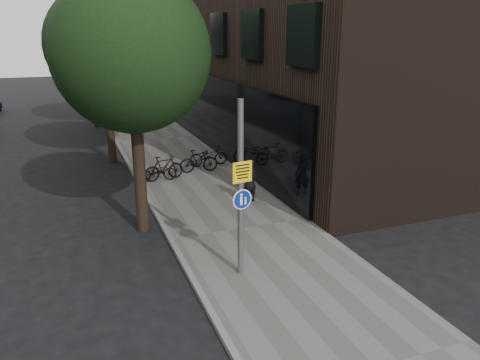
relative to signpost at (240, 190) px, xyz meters
name	(u,v)px	position (x,y,z in m)	size (l,w,h in m)	color
ground	(283,286)	(0.81, -0.77, -2.31)	(120.00, 120.00, 0.00)	black
sidewalk	(188,171)	(1.06, 9.23, -2.25)	(4.50, 60.00, 0.12)	#625F5A
curb_edge	(136,177)	(-1.19, 9.23, -2.24)	(0.15, 60.00, 0.13)	slate
street_tree_near	(134,60)	(-1.72, 3.87, 2.80)	(4.40, 4.40, 7.50)	black
street_tree_mid	(105,49)	(-1.72, 12.37, 2.80)	(5.00, 5.00, 7.80)	black
street_tree_far	(91,44)	(-1.72, 21.37, 2.80)	(5.00, 5.00, 7.80)	black
signpost	(240,190)	(0.00, 0.00, 0.00)	(0.50, 0.14, 4.34)	#595B5E
pedestrian	(249,181)	(2.10, 4.64, -1.41)	(0.57, 0.37, 1.56)	black
parked_bike_facade_near	(208,156)	(2.11, 9.59, -1.73)	(0.61, 1.75, 0.92)	black
parked_bike_facade_far	(199,161)	(1.43, 8.78, -1.69)	(0.47, 1.65, 0.99)	black
parked_bike_curb_near	(157,171)	(-0.47, 8.20, -1.79)	(0.53, 1.53, 0.81)	black
parked_bike_curb_far	(164,168)	(-0.18, 8.22, -1.69)	(0.47, 1.67, 1.00)	black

